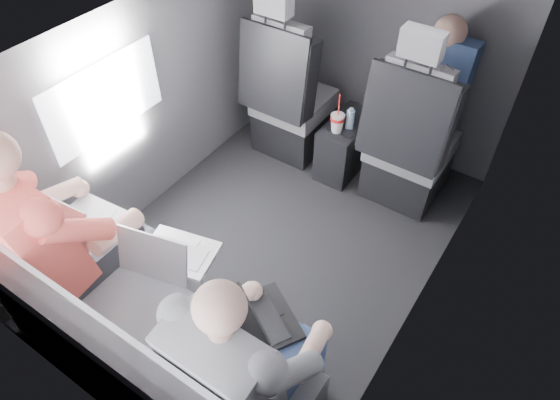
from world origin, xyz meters
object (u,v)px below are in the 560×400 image
Objects in this scene: laptop_black at (261,321)px; passenger_front_right at (437,84)px; laptop_white at (82,222)px; soda_cup at (337,122)px; passenger_rear_right at (248,361)px; passenger_rear_left at (61,236)px; front_seat_right at (408,149)px; rear_bench at (143,348)px; center_console at (346,145)px; laptop_silver at (170,254)px; front_seat_left at (289,104)px; water_bottle at (350,119)px.

laptop_black is 0.53× the size of passenger_front_right.
laptop_white is at bearing -177.69° from laptop_black.
soda_cup is 0.65m from passenger_front_right.
passenger_rear_right is at bearing -71.65° from laptop_black.
laptop_black is 1.03m from passenger_rear_left.
front_seat_right is at bearing 91.30° from laptop_black.
front_seat_right is at bearing 76.69° from rear_bench.
passenger_rear_left is (-0.98, -1.81, 0.26)m from front_seat_right.
passenger_front_right is (0.48, 0.35, 0.27)m from soda_cup.
laptop_white reaches higher than center_console.
laptop_silver reaches higher than center_console.
front_seat_left reaches higher than rear_bench.
soda_cup is at bearing 108.02° from laptop_black.
front_seat_left is at bearing 180.00° from front_seat_right.
laptop_black is (0.45, -1.63, 0.16)m from water_bottle.
passenger_front_right reaches higher than rear_bench.
front_seat_left is at bearing 118.76° from passenger_rear_right.
passenger_rear_left reaches higher than laptop_white.
front_seat_left is 0.79× the size of rear_bench.
soda_cup is (-0.02, -0.13, 0.27)m from center_console.
water_bottle is at bearing -177.60° from front_seat_right.
passenger_rear_left is at bearing -85.34° from laptop_white.
laptop_black is at bearing -88.70° from front_seat_right.
water_bottle is 0.21× the size of passenger_front_right.
passenger_rear_left is at bearing -170.80° from laptop_black.
laptop_black reaches higher than center_console.
front_seat_left is 0.45m from soda_cup.
passenger_rear_right reaches higher than center_console.
soda_cup is (0.43, -0.09, 0.07)m from front_seat_left.
center_console is 0.74m from passenger_front_right.
laptop_black is 1.91m from passenger_front_right.
rear_bench is (0.45, -1.90, -0.09)m from front_seat_left.
front_seat_left is 4.50× the size of soda_cup.
center_console is at bearing 72.73° from laptop_white.
soda_cup is 1.81m from passenger_rear_right.
laptop_silver reaches higher than water_bottle.
laptop_white reaches higher than water_bottle.
passenger_rear_right is (0.60, -0.21, -0.01)m from laptop_silver.
laptop_black is (0.94, -1.64, 0.23)m from front_seat_left.
center_console is 0.28m from water_bottle.
laptop_silver is (-0.09, -1.57, 0.16)m from water_bottle.
passenger_front_right is (0.46, 0.22, 0.54)m from center_console.
passenger_rear_left reaches higher than water_bottle.
laptop_white is (-0.54, -1.72, 0.44)m from center_console.
passenger_rear_right reaches higher than water_bottle.
rear_bench is 4.07× the size of laptop_black.
center_console is 3.08× the size of water_bottle.
laptop_black is 0.17m from passenger_rear_right.
soda_cup is at bearing -97.66° from center_console.
passenger_rear_left is at bearing -115.52° from passenger_front_right.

